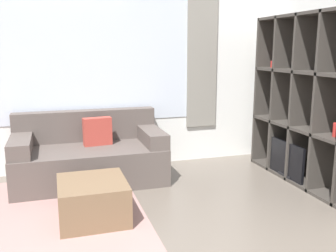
{
  "coord_description": "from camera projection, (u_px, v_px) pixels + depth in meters",
  "views": [
    {
      "loc": [
        -0.37,
        -1.62,
        1.6
      ],
      "look_at": [
        0.69,
        1.83,
        0.85
      ],
      "focal_mm": 40.0,
      "sensor_mm": 36.0,
      "label": 1
    }
  ],
  "objects": [
    {
      "name": "wall_back",
      "position": [
        82.0,
        68.0,
        4.82
      ],
      "size": [
        6.56,
        0.11,
        2.7
      ],
      "color": "white",
      "rests_on": "ground_plane"
    },
    {
      "name": "shelving_unit",
      "position": [
        317.0,
        104.0,
        4.31
      ],
      "size": [
        0.38,
        2.08,
        2.0
      ],
      "color": "silver",
      "rests_on": "ground_plane"
    },
    {
      "name": "ottoman",
      "position": [
        93.0,
        200.0,
        3.53
      ],
      "size": [
        0.63,
        0.67,
        0.38
      ],
      "color": "brown",
      "rests_on": "ground_plane"
    },
    {
      "name": "couch_main",
      "position": [
        90.0,
        157.0,
        4.57
      ],
      "size": [
        1.78,
        0.91,
        0.83
      ],
      "color": "#564C47",
      "rests_on": "ground_plane"
    },
    {
      "name": "area_rug",
      "position": [
        5.0,
        223.0,
        3.48
      ],
      "size": [
        2.6,
        2.29,
        0.01
      ],
      "primitive_type": "cube",
      "color": "gray",
      "rests_on": "ground_plane"
    }
  ]
}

